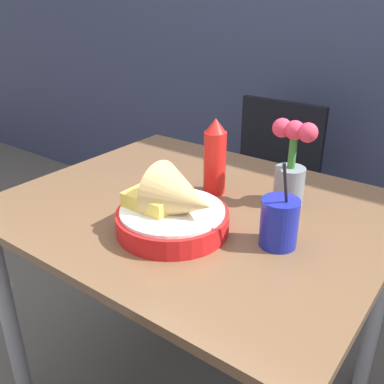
% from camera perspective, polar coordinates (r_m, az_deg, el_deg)
% --- Properties ---
extents(dining_table, '(1.03, 0.85, 0.74)m').
position_cam_1_polar(dining_table, '(1.24, 0.55, -6.04)').
color(dining_table, brown).
rests_on(dining_table, ground_plane).
extents(chair_far_window, '(0.40, 0.40, 0.85)m').
position_cam_1_polar(chair_far_window, '(1.99, 10.17, 1.81)').
color(chair_far_window, black).
rests_on(chair_far_window, ground_plane).
extents(food_basket, '(0.28, 0.28, 0.17)m').
position_cam_1_polar(food_basket, '(1.03, -2.18, -2.42)').
color(food_basket, red).
rests_on(food_basket, dining_table).
extents(ketchup_bottle, '(0.06, 0.06, 0.22)m').
position_cam_1_polar(ketchup_bottle, '(1.23, 3.07, 4.63)').
color(ketchup_bottle, red).
rests_on(ketchup_bottle, dining_table).
extents(drink_cup, '(0.09, 0.09, 0.22)m').
position_cam_1_polar(drink_cup, '(1.00, 11.53, -4.21)').
color(drink_cup, '#192399').
rests_on(drink_cup, dining_table).
extents(flower_vase, '(0.12, 0.08, 0.24)m').
position_cam_1_polar(flower_vase, '(1.19, 13.07, 3.47)').
color(flower_vase, gray).
rests_on(flower_vase, dining_table).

